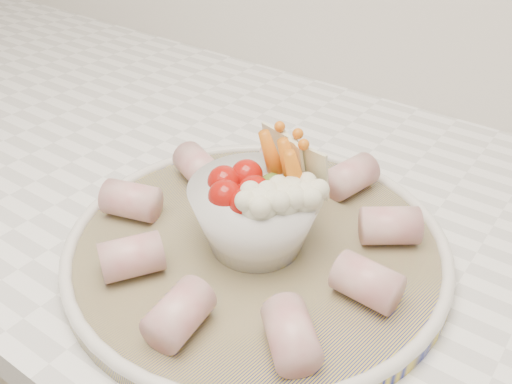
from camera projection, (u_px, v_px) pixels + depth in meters
The scene contains 3 objects.
serving_platter at pixel (257, 245), 0.54m from camera, with size 0.41×0.41×0.02m.
veggie_bowl at pixel (259, 209), 0.51m from camera, with size 0.12×0.12×0.11m.
cured_meat_rolls at pixel (257, 227), 0.53m from camera, with size 0.30×0.31×0.04m.
Camera 1 is at (0.19, 1.02, 1.28)m, focal length 40.00 mm.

